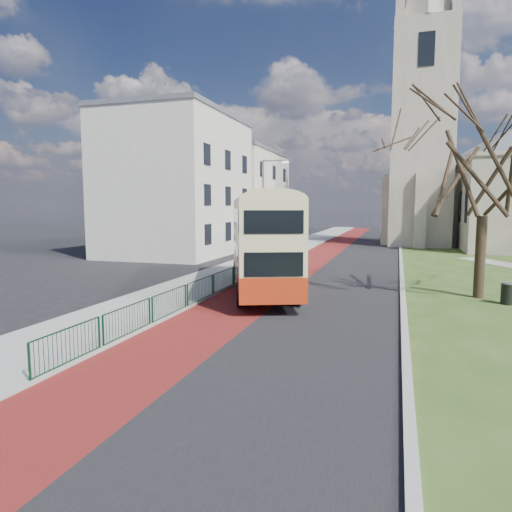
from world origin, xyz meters
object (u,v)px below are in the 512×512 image
at_px(streetlamp, 265,205).
at_px(litter_bin, 508,293).
at_px(bus, 262,238).
at_px(winter_tree_near, 486,149).

relative_size(streetlamp, litter_bin, 7.99).
xyz_separation_m(streetlamp, bus, (3.31, -11.98, -1.75)).
xyz_separation_m(streetlamp, litter_bin, (14.97, -11.97, -4.05)).
xyz_separation_m(bus, litter_bin, (11.66, 0.01, -2.30)).
bearing_deg(streetlamp, bus, -74.58).
height_order(winter_tree_near, litter_bin, winter_tree_near).
relative_size(bus, winter_tree_near, 1.18).
height_order(streetlamp, bus, streetlamp).
bearing_deg(winter_tree_near, streetlamp, 142.60).
height_order(bus, winter_tree_near, winter_tree_near).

